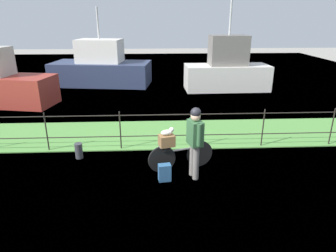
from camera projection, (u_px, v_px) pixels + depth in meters
ground_plane at (158, 190)px, 6.43m from camera, size 60.00×60.00×0.00m
grass_strip at (156, 134)px, 9.49m from camera, size 27.00×2.40×0.03m
harbor_water at (155, 87)px, 15.89m from camera, size 30.00×30.00×0.00m
iron_fence at (157, 127)px, 8.25m from camera, size 18.04×0.04×1.11m
bicycle_main at (180, 156)px, 7.22m from camera, size 1.59×0.48×0.67m
wooden_crate at (167, 141)px, 6.97m from camera, size 0.41×0.35×0.27m
terrier_dog at (168, 132)px, 6.90m from camera, size 0.32×0.21×0.18m
cyclist_person at (195, 137)px, 6.65m from camera, size 0.36×0.52×1.68m
backpack_on_paving at (165, 173)px, 6.77m from camera, size 0.30×0.22×0.40m
mooring_bollard at (79, 151)px, 7.84m from camera, size 0.20×0.20×0.41m
moored_boat_near at (227, 70)px, 14.96m from camera, size 4.17×1.72×4.27m
moored_boat_mid at (101, 68)px, 16.16m from camera, size 5.43×2.94×3.99m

